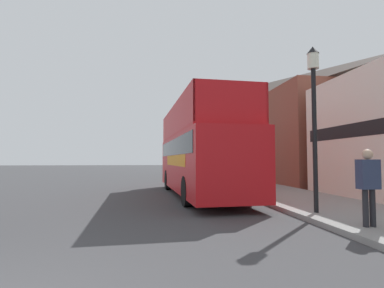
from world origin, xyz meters
name	(u,v)px	position (x,y,z in m)	size (l,w,h in m)	color
ground_plane	(125,181)	(0.00, 21.00, 0.00)	(144.00, 144.00, 0.00)	#3D3D3F
sidewalk	(233,182)	(7.86, 18.00, 0.07)	(3.73, 108.00, 0.14)	gray
brick_terrace_rear	(265,130)	(12.73, 23.89, 4.47)	(6.00, 24.12, 8.93)	brown
tour_bus	(199,157)	(4.12, 10.56, 1.79)	(2.92, 10.25, 4.10)	red
parked_car_ahead_of_bus	(192,174)	(4.83, 17.75, 0.64)	(2.06, 4.63, 1.37)	maroon
pedestrian_second	(368,180)	(6.76, 3.06, 1.19)	(0.46, 0.25, 1.74)	#232328
lamp_post_nearest	(314,97)	(6.60, 4.96, 3.47)	(0.35, 0.35, 4.85)	black
lamp_post_second	(229,134)	(6.64, 14.56, 3.22)	(0.35, 0.35, 4.44)	black
lamp_post_third	(199,143)	(6.43, 24.17, 3.24)	(0.35, 0.35, 4.47)	black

